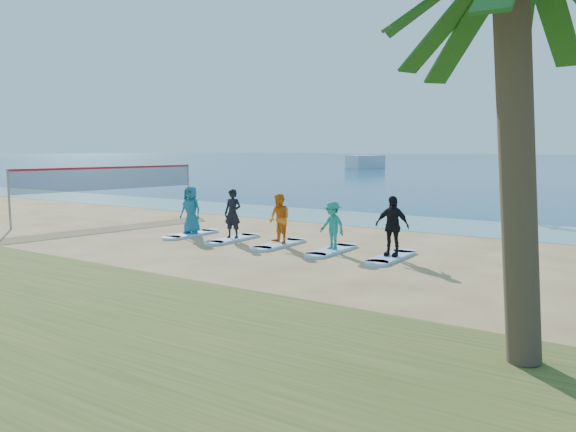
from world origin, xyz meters
The scene contains 16 objects.
ground centered at (0.00, 0.00, 0.00)m, with size 600.00×600.00×0.00m, color tan.
shallow_water centered at (0.00, 10.50, 0.01)m, with size 600.00×600.00×0.00m, color teal.
volleyball_net centered at (-10.33, 3.86, 1.90)m, with size 1.59×8.96×2.50m.
paddleboard centered at (5.97, 13.37, 0.06)m, with size 0.70×3.00×0.12m, color silver.
paddleboarder centered at (5.97, 13.37, 0.94)m, with size 1.53×0.49×1.65m, color tan.
boat_offshore_a centered at (-30.27, 72.12, 0.00)m, with size 2.81×7.25×2.12m, color silver.
surfboard_0 centered at (-3.79, 2.36, 0.04)m, with size 0.70×2.20×0.09m, color #A4CCFF.
student_0 centered at (-3.79, 2.36, 0.99)m, with size 0.88×0.57×1.80m, color #1A647E.
surfboard_1 centered at (-1.74, 2.36, 0.04)m, with size 0.70×2.20×0.09m, color #A4CCFF.
student_1 centered at (-1.74, 2.36, 0.98)m, with size 0.65×0.43×1.78m, color black.
surfboard_2 centered at (0.31, 2.36, 0.04)m, with size 0.70×2.20×0.09m, color #A4CCFF.
student_2 centered at (0.31, 2.36, 0.94)m, with size 0.82×0.64×1.69m, color orange.
surfboard_3 centered at (2.36, 2.36, 0.04)m, with size 0.70×2.20×0.09m, color #A4CCFF.
student_3 centered at (2.36, 2.36, 0.86)m, with size 1.00×0.57×1.54m, color #1C8978.
surfboard_4 centered at (4.41, 2.36, 0.04)m, with size 0.70×2.20×0.09m, color #A4CCFF.
student_4 centered at (4.41, 2.36, 1.00)m, with size 1.07×0.44×1.82m, color black.
Camera 1 is at (11.04, -13.24, 3.31)m, focal length 35.00 mm.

